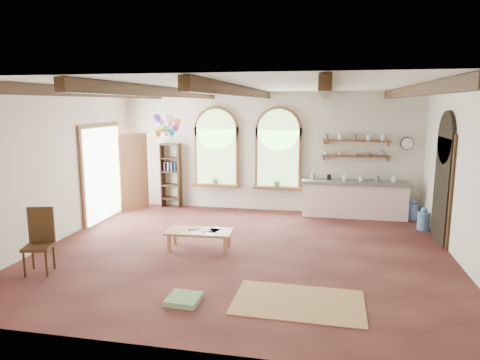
% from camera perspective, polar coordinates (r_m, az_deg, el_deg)
% --- Properties ---
extents(floor, '(8.00, 8.00, 0.00)m').
position_cam_1_polar(floor, '(8.56, 0.39, -9.54)').
color(floor, brown).
rests_on(floor, ground).
extents(ceiling_beams, '(6.20, 6.80, 0.18)m').
position_cam_1_polar(ceiling_beams, '(8.07, 0.42, 11.68)').
color(ceiling_beams, '#3E2413').
rests_on(ceiling_beams, ceiling).
extents(window_left, '(1.30, 0.28, 2.20)m').
position_cam_1_polar(window_left, '(11.78, -3.15, 4.02)').
color(window_left, brown).
rests_on(window_left, floor).
extents(window_right, '(1.30, 0.28, 2.20)m').
position_cam_1_polar(window_right, '(11.48, 5.12, 3.83)').
color(window_right, brown).
rests_on(window_right, floor).
extents(left_doorway, '(0.10, 1.90, 2.50)m').
position_cam_1_polar(left_doorway, '(11.29, -17.88, 0.80)').
color(left_doorway, brown).
rests_on(left_doorway, floor).
extents(right_doorway, '(0.10, 1.30, 2.40)m').
position_cam_1_polar(right_doorway, '(9.89, 25.30, -1.24)').
color(right_doorway, black).
rests_on(right_doorway, floor).
extents(kitchen_counter, '(2.68, 0.62, 0.94)m').
position_cam_1_polar(kitchen_counter, '(11.40, 14.95, -2.41)').
color(kitchen_counter, '#F9D4D3').
rests_on(kitchen_counter, floor).
extents(wall_shelf_lower, '(1.70, 0.24, 0.04)m').
position_cam_1_polar(wall_shelf_lower, '(11.40, 15.14, 3.06)').
color(wall_shelf_lower, brown).
rests_on(wall_shelf_lower, wall_back).
extents(wall_shelf_upper, '(1.70, 0.24, 0.04)m').
position_cam_1_polar(wall_shelf_upper, '(11.36, 15.23, 5.07)').
color(wall_shelf_upper, brown).
rests_on(wall_shelf_upper, wall_back).
extents(wall_clock, '(0.32, 0.04, 0.32)m').
position_cam_1_polar(wall_clock, '(11.59, 21.39, 4.57)').
color(wall_clock, black).
rests_on(wall_clock, wall_back).
extents(bookshelf, '(0.53, 0.32, 1.80)m').
position_cam_1_polar(bookshelf, '(12.17, -9.18, 0.62)').
color(bookshelf, '#3E2413').
rests_on(bookshelf, floor).
extents(coffee_table, '(1.34, 0.67, 0.37)m').
position_cam_1_polar(coffee_table, '(8.68, -5.45, -7.01)').
color(coffee_table, tan).
rests_on(coffee_table, floor).
extents(side_chair, '(0.55, 0.55, 1.12)m').
position_cam_1_polar(side_chair, '(8.24, -25.16, -8.95)').
color(side_chair, '#3E2413').
rests_on(side_chair, floor).
extents(floor_mat, '(1.93, 1.22, 0.02)m').
position_cam_1_polar(floor_mat, '(6.58, 7.78, -15.83)').
color(floor_mat, tan).
rests_on(floor_mat, floor).
extents(floor_cushion, '(0.49, 0.49, 0.08)m').
position_cam_1_polar(floor_cushion, '(6.59, -7.49, -15.47)').
color(floor_cushion, gray).
rests_on(floor_cushion, floor).
extents(water_jug_a, '(0.27, 0.27, 0.53)m').
position_cam_1_polar(water_jug_a, '(11.65, 22.04, -3.80)').
color(water_jug_a, '#527BB1').
rests_on(water_jug_a, floor).
extents(water_jug_b, '(0.28, 0.28, 0.53)m').
position_cam_1_polar(water_jug_b, '(10.80, 23.27, -4.92)').
color(water_jug_b, '#527BB1').
rests_on(water_jug_b, floor).
extents(balloon_cluster, '(0.68, 0.70, 1.14)m').
position_cam_1_polar(balloon_cluster, '(10.96, -9.80, 7.11)').
color(balloon_cluster, white).
rests_on(balloon_cluster, floor).
extents(table_book, '(0.19, 0.27, 0.02)m').
position_cam_1_polar(table_book, '(8.82, -6.75, -6.38)').
color(table_book, olive).
rests_on(table_book, coffee_table).
extents(tablet, '(0.28, 0.30, 0.01)m').
position_cam_1_polar(tablet, '(8.68, -4.72, -6.65)').
color(tablet, black).
rests_on(tablet, coffee_table).
extents(potted_plant_left, '(0.27, 0.23, 0.30)m').
position_cam_1_polar(potted_plant_left, '(11.79, -3.24, 0.18)').
color(potted_plant_left, '#598C4C').
rests_on(potted_plant_left, window_left).
extents(potted_plant_right, '(0.27, 0.23, 0.30)m').
position_cam_1_polar(potted_plant_right, '(11.49, 5.00, -0.11)').
color(potted_plant_right, '#598C4C').
rests_on(potted_plant_right, window_right).
extents(shelf_cup_a, '(0.12, 0.10, 0.10)m').
position_cam_1_polar(shelf_cup_a, '(11.37, 11.38, 3.54)').
color(shelf_cup_a, white).
rests_on(shelf_cup_a, wall_shelf_lower).
extents(shelf_cup_b, '(0.10, 0.10, 0.09)m').
position_cam_1_polar(shelf_cup_b, '(11.38, 13.14, 3.47)').
color(shelf_cup_b, beige).
rests_on(shelf_cup_b, wall_shelf_lower).
extents(shelf_bowl_a, '(0.22, 0.22, 0.05)m').
position_cam_1_polar(shelf_bowl_a, '(11.39, 14.90, 3.31)').
color(shelf_bowl_a, beige).
rests_on(shelf_bowl_a, wall_shelf_lower).
extents(shelf_bowl_b, '(0.20, 0.20, 0.06)m').
position_cam_1_polar(shelf_bowl_b, '(11.42, 16.65, 3.26)').
color(shelf_bowl_b, '#8C664C').
rests_on(shelf_bowl_b, wall_shelf_lower).
extents(shelf_vase, '(0.18, 0.18, 0.19)m').
position_cam_1_polar(shelf_vase, '(11.45, 18.41, 3.51)').
color(shelf_vase, slate).
rests_on(shelf_vase, wall_shelf_lower).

